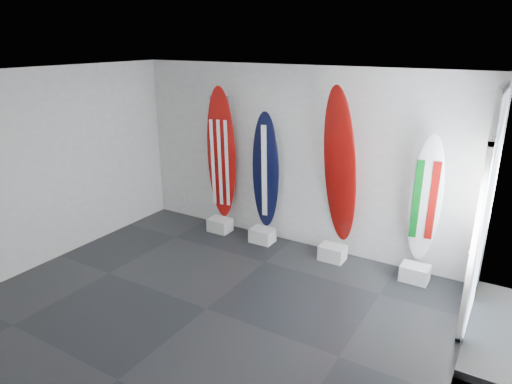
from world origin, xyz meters
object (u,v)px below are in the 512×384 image
Objects in this scene: surfboard_italy at (425,200)px; surfboard_swiss at (340,168)px; surfboard_usa at (221,154)px; surfboard_navy at (266,171)px.

surfboard_swiss is at bearing 167.61° from surfboard_italy.
surfboard_usa is 1.21× the size of surfboard_italy.
surfboard_navy is at bearing -10.71° from surfboard_usa.
surfboard_swiss reaches higher than surfboard_usa.
surfboard_swiss reaches higher than surfboard_navy.
surfboard_usa is 2.21m from surfboard_swiss.
surfboard_navy is 2.60m from surfboard_italy.
surfboard_usa is 0.93× the size of surfboard_swiss.
surfboard_usa reaches higher than surfboard_navy.
surfboard_italy is at bearing -10.71° from surfboard_usa.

